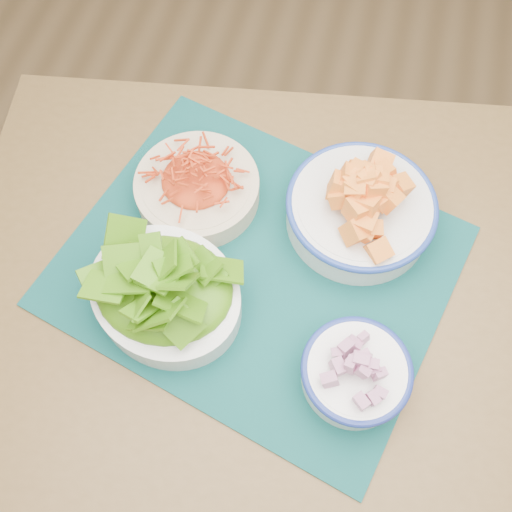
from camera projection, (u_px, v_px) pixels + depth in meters
The scene contains 7 objects.
ground at pixel (319, 362), 1.57m from camera, with size 4.00×4.00×0.00m, color #977549.
table at pixel (307, 306), 0.96m from camera, with size 1.19×0.89×0.75m.
placemat at pixel (256, 265), 0.86m from camera, with size 0.55×0.45×0.00m, color #062D2D.
carrot_bowl at pixel (197, 185), 0.88m from camera, with size 0.22×0.22×0.07m.
squash_bowl at pixel (362, 203), 0.85m from camera, with size 0.23×0.23×0.12m.
lettuce_bowl at pixel (164, 288), 0.79m from camera, with size 0.29×0.27×0.11m.
onion_bowl at pixel (356, 371), 0.75m from camera, with size 0.16×0.16×0.08m.
Camera 1 is at (-0.07, -0.45, 1.53)m, focal length 40.00 mm.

